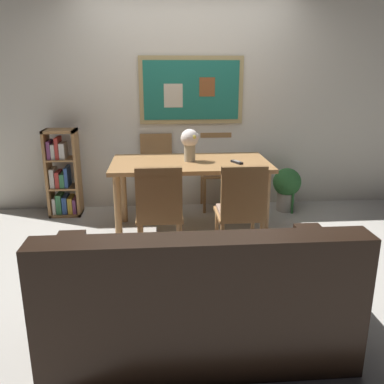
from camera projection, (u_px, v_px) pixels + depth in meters
The scene contains 12 objects.
ground_plane at pixel (198, 250), 3.97m from camera, with size 12.00×12.00×0.00m, color #B7B2A8.
wall_back_with_painting at pixel (187, 100), 4.96m from camera, with size 5.20×0.14×2.60m.
dining_table at pixel (190, 171), 4.25m from camera, with size 1.60×0.84×0.76m.
dining_chair_near_left at pixel (159, 208), 3.52m from camera, with size 0.40×0.41×0.91m.
dining_chair_near_right at pixel (241, 206), 3.55m from camera, with size 0.40×0.41×0.91m.
dining_chair_far_right at pixel (216, 164), 5.08m from camera, with size 0.40×0.41×0.91m.
dining_chair_far_left at pixel (157, 166), 4.99m from camera, with size 0.40×0.41×0.91m.
leather_couch at pixel (197, 302), 2.53m from camera, with size 1.80×0.84×0.84m.
bookshelf at pixel (62, 177), 4.81m from camera, with size 0.36×0.28×1.01m.
potted_ivy at pixel (287, 187), 4.99m from camera, with size 0.33×0.33×0.57m.
flower_vase at pixel (190, 142), 4.19m from camera, with size 0.19×0.18×0.33m.
tv_remote at pixel (237, 162), 4.15m from camera, with size 0.11×0.16×0.02m.
Camera 1 is at (-0.35, -3.62, 1.68)m, focal length 38.91 mm.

